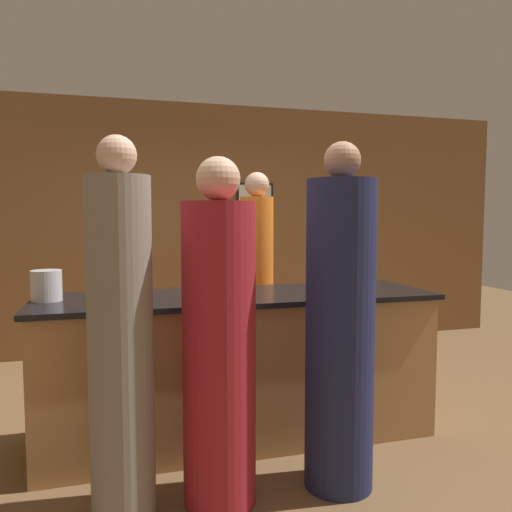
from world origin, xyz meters
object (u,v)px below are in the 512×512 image
at_px(bartender, 257,288).
at_px(guest_2, 340,330).
at_px(guest_0, 121,343).
at_px(guest_1, 219,347).
at_px(wine_bottle_0, 368,272).
at_px(ice_bucket, 46,286).

bearing_deg(bartender, guest_2, 90.82).
relative_size(guest_0, guest_2, 0.99).
distance_m(bartender, guest_0, 1.97).
xyz_separation_m(guest_1, wine_bottle_0, (1.32, 0.85, 0.26)).
distance_m(guest_2, wine_bottle_0, 1.10).
relative_size(guest_2, ice_bucket, 10.00).
xyz_separation_m(guest_0, guest_2, (1.18, -0.01, -0.00)).
bearing_deg(bartender, wine_bottle_0, 131.72).
bearing_deg(guest_2, wine_bottle_0, 53.82).
bearing_deg(wine_bottle_0, guest_0, -154.75).
height_order(wine_bottle_0, ice_bucket, wine_bottle_0).
relative_size(guest_0, guest_1, 1.05).
distance_m(guest_0, wine_bottle_0, 2.02).
bearing_deg(guest_0, wine_bottle_0, 25.25).
xyz_separation_m(bartender, guest_2, (0.02, -1.61, -0.01)).
relative_size(guest_1, ice_bucket, 9.48).
bearing_deg(guest_1, bartender, 67.52).
distance_m(bartender, wine_bottle_0, 1.01).
bearing_deg(guest_2, ice_bucket, 152.90).
relative_size(wine_bottle_0, ice_bucket, 1.44).
bearing_deg(wine_bottle_0, bartender, 131.72).
bearing_deg(wine_bottle_0, ice_bucket, -178.85).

